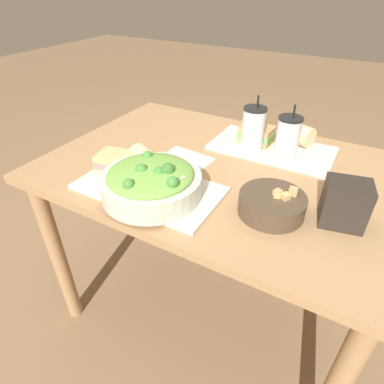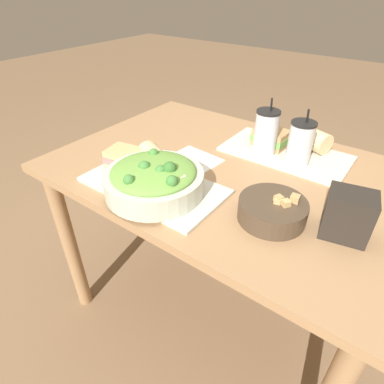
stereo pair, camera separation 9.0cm
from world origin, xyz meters
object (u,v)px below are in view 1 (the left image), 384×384
object	(u,v)px
salad_bowl	(151,181)
chip_bag	(345,204)
sandwich_near	(116,162)
drink_cup_dark	(253,131)
napkin_folded	(186,159)
sandwich_far	(257,134)
soup_bowl	(272,204)
baguette_far	(299,135)
baguette_near	(146,160)
drink_cup_red	(287,139)

from	to	relation	value
salad_bowl	chip_bag	distance (m)	0.53
sandwich_near	drink_cup_dark	distance (m)	0.50
sandwich_near	napkin_folded	xyz separation A→B (m)	(0.15, 0.20, -0.04)
napkin_folded	sandwich_far	bearing A→B (deg)	53.36
sandwich_near	drink_cup_dark	xyz separation A→B (m)	(0.34, 0.37, 0.04)
soup_bowl	baguette_far	size ratio (longest dim) A/B	1.52
baguette_near	sandwich_far	world-z (taller)	baguette_near
sandwich_near	baguette_near	distance (m)	0.10
soup_bowl	drink_cup_red	world-z (taller)	drink_cup_red
chip_bag	napkin_folded	world-z (taller)	chip_bag
sandwich_far	drink_cup_dark	world-z (taller)	drink_cup_dark
salad_bowl	napkin_folded	distance (m)	0.27
sandwich_near	baguette_far	bearing A→B (deg)	36.32
chip_bag	drink_cup_red	bearing A→B (deg)	118.55
drink_cup_red	baguette_far	bearing A→B (deg)	83.68
soup_bowl	baguette_near	distance (m)	0.43
drink_cup_dark	chip_bag	distance (m)	0.45
baguette_far	napkin_folded	world-z (taller)	baguette_far
baguette_far	sandwich_near	bearing A→B (deg)	156.58
drink_cup_dark	napkin_folded	world-z (taller)	drink_cup_dark
baguette_near	chip_bag	bearing A→B (deg)	-60.90
baguette_near	chip_bag	xyz separation A→B (m)	(0.61, 0.05, 0.01)
baguette_near	drink_cup_dark	size ratio (longest dim) A/B	0.65
chip_bag	sandwich_near	bearing A→B (deg)	176.31
chip_bag	baguette_far	bearing A→B (deg)	106.26
sandwich_near	napkin_folded	distance (m)	0.25
sandwich_near	baguette_far	world-z (taller)	baguette_far
salad_bowl	baguette_far	world-z (taller)	salad_bowl
drink_cup_dark	napkin_folded	distance (m)	0.27
napkin_folded	chip_bag	bearing A→B (deg)	-10.71
sandwich_far	baguette_near	bearing A→B (deg)	-117.84
baguette_near	sandwich_far	xyz separation A→B (m)	(0.24, 0.39, -0.01)
salad_bowl	drink_cup_dark	bearing A→B (deg)	70.51
soup_bowl	baguette_far	bearing A→B (deg)	95.18
salad_bowl	chip_bag	bearing A→B (deg)	16.87
soup_bowl	baguette_near	size ratio (longest dim) A/B	1.39
napkin_folded	drink_cup_dark	bearing A→B (deg)	42.44
sandwich_near	baguette_near	size ratio (longest dim) A/B	1.00
salad_bowl	napkin_folded	bearing A→B (deg)	97.64
soup_bowl	chip_bag	world-z (taller)	chip_bag
sandwich_near	sandwich_far	size ratio (longest dim) A/B	1.01
baguette_far	salad_bowl	bearing A→B (deg)	172.33
soup_bowl	sandwich_far	xyz separation A→B (m)	(-0.19, 0.39, 0.01)
soup_bowl	baguette_far	world-z (taller)	baguette_far
sandwich_far	drink_cup_dark	bearing A→B (deg)	-80.76
baguette_near	salad_bowl	bearing A→B (deg)	-113.17
soup_bowl	drink_cup_red	size ratio (longest dim) A/B	0.95
salad_bowl	baguette_near	distance (m)	0.14
baguette_far	drink_cup_red	distance (m)	0.14
salad_bowl	baguette_near	world-z (taller)	salad_bowl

